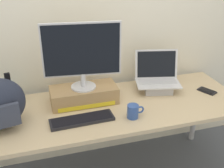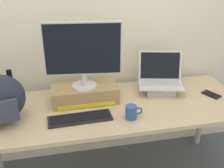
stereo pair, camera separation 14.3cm
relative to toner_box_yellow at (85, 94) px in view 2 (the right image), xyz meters
The scene contains 9 objects.
back_wall 0.65m from the toner_box_yellow, 61.79° to the left, with size 7.00×0.10×2.60m, color silver.
desk 0.25m from the toner_box_yellow, 31.25° to the right, with size 2.01×0.73×0.72m.
toner_box_yellow is the anchor object (origin of this frame).
desktop_monitor 0.33m from the toner_box_yellow, 100.08° to the right, with size 0.56×0.19×0.49m.
open_laptop 0.62m from the toner_box_yellow, ahead, with size 0.40×0.32×0.31m.
external_keyboard 0.27m from the toner_box_yellow, 104.61° to the right, with size 0.44×0.15×0.02m.
coffee_mug 0.42m from the toner_box_yellow, 47.54° to the right, with size 0.12×0.08×0.10m.
cell_phone 1.01m from the toner_box_yellow, ahead, with size 0.13×0.16×0.01m.
plush_toy 0.57m from the toner_box_yellow, 163.12° to the left, with size 0.11×0.11×0.11m.
Camera 2 is at (-0.38, -1.79, 1.79)m, focal length 45.55 mm.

